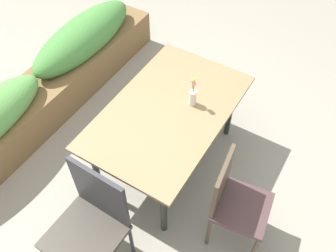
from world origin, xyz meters
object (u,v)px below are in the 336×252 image
at_px(chair_near_left, 234,199).
at_px(flower_vase, 193,94).
at_px(dining_table, 168,115).
at_px(chair_end_left, 91,221).
at_px(planter_box, 41,89).

height_order(chair_near_left, flower_vase, flower_vase).
relative_size(dining_table, chair_near_left, 1.62).
height_order(dining_table, flower_vase, flower_vase).
height_order(chair_end_left, flower_vase, flower_vase).
height_order(flower_vase, planter_box, flower_vase).
xyz_separation_m(dining_table, chair_end_left, (-1.04, -0.00, -0.11)).
bearing_deg(chair_end_left, planter_box, -31.27).
distance_m(chair_end_left, flower_vase, 1.24).
distance_m(dining_table, flower_vase, 0.27).
bearing_deg(planter_box, chair_near_left, -95.80).
bearing_deg(dining_table, chair_end_left, -179.87).
xyz_separation_m(flower_vase, planter_box, (-0.28, 1.57, -0.51)).
bearing_deg(planter_box, dining_table, -85.42).
relative_size(chair_end_left, planter_box, 0.31).
bearing_deg(chair_end_left, chair_near_left, -136.58).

